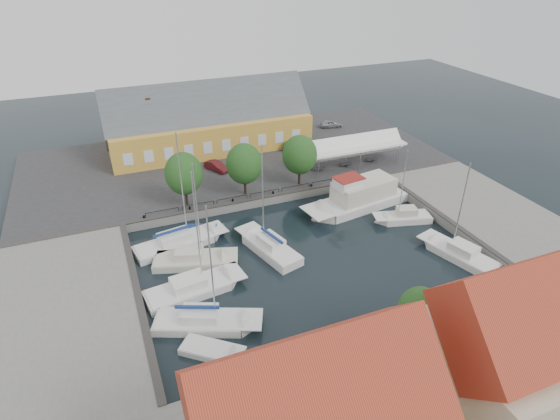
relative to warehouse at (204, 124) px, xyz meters
name	(u,v)px	position (x,y,z in m)	size (l,w,h in m)	color
ground	(302,250)	(2.60, -28.36, -4.43)	(140.00, 140.00, 0.00)	black
north_quay	(234,161)	(2.60, -5.36, -3.93)	(56.00, 26.00, 1.00)	#2D2D30
west_quay	(67,316)	(-19.40, -30.36, -3.93)	(12.00, 24.00, 1.00)	slate
east_quay	(488,214)	(24.60, -30.36, -3.93)	(12.00, 24.00, 1.00)	slate
south_bank	(439,416)	(2.60, -49.36, -3.93)	(56.00, 14.00, 1.00)	slate
quay_edge_fittings	(285,219)	(2.62, -23.61, -3.37)	(56.00, 24.72, 0.40)	#383533
warehouse	(204,124)	(0.00, 0.00, 0.00)	(28.56, 14.00, 9.55)	gold
tent_canopy	(354,146)	(16.60, -13.86, -0.74)	(14.00, 4.00, 2.83)	white
quay_trees	(244,164)	(0.60, -16.36, 0.45)	(18.20, 4.20, 6.30)	black
car_silver	(331,124)	(20.86, 0.53, -2.83)	(1.42, 3.52, 1.20)	#98999F
car_red	(216,166)	(-0.79, -8.66, -2.82)	(1.28, 3.68, 1.21)	#531216
center_sailboat	(269,248)	(-0.61, -27.27, -4.06)	(4.65, 8.80, 11.82)	white
trawler	(359,199)	(12.43, -22.58, -3.41)	(13.56, 5.78, 5.00)	white
east_boat_b	(403,219)	(15.41, -27.35, -4.17)	(6.68, 3.70, 9.07)	white
east_boat_c	(459,255)	(16.31, -35.27, -4.17)	(4.67, 8.40, 10.44)	white
west_boat_a	(179,244)	(-8.75, -22.88, -4.16)	(9.98, 4.43, 12.68)	white
west_boat_b	(194,261)	(-8.07, -26.44, -4.17)	(8.47, 5.09, 11.10)	beige
west_boat_c	(193,290)	(-9.08, -30.64, -4.17)	(9.29, 4.02, 12.08)	white
west_boat_d	(205,323)	(-9.14, -35.18, -4.16)	(9.01, 5.85, 11.70)	white
launch_sw	(211,352)	(-9.46, -38.18, -4.34)	(4.93, 4.52, 0.98)	white
launch_nw	(203,231)	(-5.79, -21.16, -4.34)	(4.53, 3.04, 0.88)	navy
townhouses	(509,375)	(4.52, -51.60, 1.40)	(36.30, 8.50, 12.00)	beige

